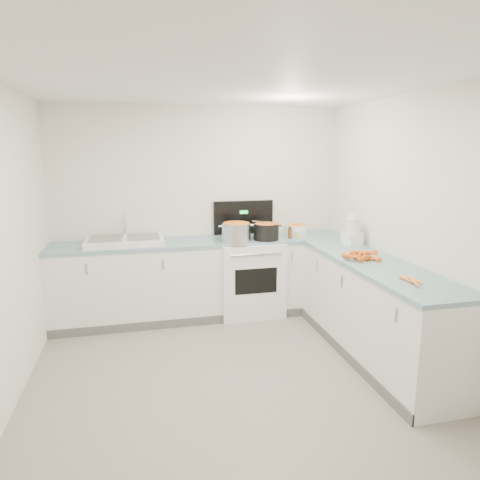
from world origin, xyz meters
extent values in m
cube|color=white|center=(0.00, 1.70, 0.45)|extent=(3.50, 0.60, 0.90)
cube|color=#77A0A8|center=(0.00, 1.70, 0.92)|extent=(3.50, 0.62, 0.04)
cube|color=white|center=(1.45, 0.30, 0.45)|extent=(0.60, 2.20, 0.90)
cube|color=#77A0A8|center=(1.45, 0.30, 0.92)|extent=(0.62, 2.20, 0.04)
cube|color=white|center=(0.55, 1.68, 0.45)|extent=(0.76, 0.65, 0.90)
cube|color=black|center=(0.55, 1.98, 1.15)|extent=(0.76, 0.05, 0.42)
cube|color=white|center=(-0.90, 1.70, 0.97)|extent=(0.86, 0.52, 0.07)
cube|color=slate|center=(-1.10, 1.70, 1.01)|extent=(0.36, 0.42, 0.01)
cube|color=slate|center=(-0.70, 1.70, 1.01)|extent=(0.36, 0.42, 0.01)
cylinder|color=silver|center=(-0.90, 1.92, 1.13)|extent=(0.03, 0.03, 0.24)
cylinder|color=silver|center=(0.35, 1.51, 1.04)|extent=(0.42, 0.42, 0.24)
cylinder|color=black|center=(0.72, 1.55, 1.03)|extent=(0.39, 0.39, 0.21)
cylinder|color=#AD7A47|center=(0.72, 1.55, 1.14)|extent=(0.26, 0.35, 0.02)
cylinder|color=white|center=(1.16, 1.73, 1.01)|extent=(0.32, 0.32, 0.13)
cylinder|color=#593319|center=(1.02, 1.56, 1.00)|extent=(0.05, 0.05, 0.12)
cylinder|color=#E5B266|center=(1.10, 1.52, 0.98)|extent=(0.05, 0.05, 0.08)
cube|color=white|center=(1.58, 1.06, 1.01)|extent=(0.19, 0.22, 0.15)
cylinder|color=silver|center=(1.58, 1.06, 1.17)|extent=(0.16, 0.16, 0.16)
cylinder|color=white|center=(1.58, 1.06, 1.26)|extent=(0.09, 0.09, 0.04)
cone|color=orange|center=(1.45, 0.44, 0.96)|extent=(0.08, 0.21, 0.04)
cone|color=orange|center=(1.40, 0.42, 0.96)|extent=(0.17, 0.13, 0.04)
cone|color=orange|center=(1.39, 0.47, 0.97)|extent=(0.10, 0.17, 0.05)
cone|color=orange|center=(1.22, 0.48, 0.97)|extent=(0.09, 0.21, 0.05)
cone|color=orange|center=(1.37, 0.46, 0.97)|extent=(0.09, 0.19, 0.05)
cone|color=orange|center=(1.36, 0.47, 0.96)|extent=(0.10, 0.22, 0.05)
cone|color=orange|center=(1.33, 0.45, 0.96)|extent=(0.06, 0.20, 0.05)
cone|color=orange|center=(1.29, 0.46, 0.96)|extent=(0.18, 0.18, 0.05)
cone|color=orange|center=(1.46, 0.40, 0.96)|extent=(0.08, 0.21, 0.04)
cone|color=orange|center=(1.31, 0.42, 0.96)|extent=(0.07, 0.19, 0.04)
cone|color=orange|center=(1.34, 0.48, 1.01)|extent=(0.18, 0.16, 0.05)
cone|color=orange|center=(1.23, 0.36, 1.00)|extent=(0.17, 0.20, 0.04)
cone|color=orange|center=(1.43, 0.43, 1.00)|extent=(0.18, 0.19, 0.05)
cone|color=orange|center=(1.35, 0.46, 0.99)|extent=(0.13, 0.19, 0.05)
cone|color=orange|center=(1.38, 0.45, 0.98)|extent=(0.07, 0.20, 0.04)
cone|color=orange|center=(1.43, 0.44, 1.00)|extent=(0.18, 0.10, 0.05)
cone|color=orange|center=(1.27, 0.47, 1.01)|extent=(0.13, 0.18, 0.05)
cone|color=orange|center=(1.36, -0.41, 0.96)|extent=(0.10, 0.17, 0.04)
cone|color=orange|center=(1.41, -0.35, 0.96)|extent=(0.04, 0.18, 0.04)
cone|color=orange|center=(1.36, -0.29, 0.96)|extent=(0.05, 0.17, 0.04)
cube|color=tan|center=(-1.20, 1.75, 1.01)|extent=(0.04, 0.02, 0.00)
cube|color=tan|center=(-1.06, 1.66, 1.01)|extent=(0.03, 0.04, 0.00)
cube|color=tan|center=(-1.18, 1.80, 1.02)|extent=(0.04, 0.03, 0.00)
cube|color=tan|center=(-1.07, 1.64, 1.01)|extent=(0.03, 0.04, 0.00)
cube|color=tan|center=(-1.02, 1.70, 1.01)|extent=(0.02, 0.05, 0.00)
cube|color=tan|center=(-1.10, 1.64, 1.02)|extent=(0.03, 0.03, 0.00)
cube|color=tan|center=(-1.03, 1.67, 1.02)|extent=(0.04, 0.03, 0.00)
cube|color=tan|center=(-1.16, 1.74, 1.02)|extent=(0.04, 0.01, 0.00)
cube|color=tan|center=(-1.01, 1.69, 1.02)|extent=(0.04, 0.01, 0.00)
cube|color=tan|center=(-1.02, 1.63, 1.02)|extent=(0.03, 0.03, 0.00)
cube|color=tan|center=(-1.10, 1.71, 1.02)|extent=(0.04, 0.04, 0.00)
cube|color=tan|center=(-1.15, 1.65, 1.02)|extent=(0.02, 0.04, 0.00)
cube|color=tan|center=(-1.04, 1.67, 1.02)|extent=(0.02, 0.05, 0.00)
camera|label=1|loc=(-0.72, -3.21, 1.99)|focal=32.00mm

